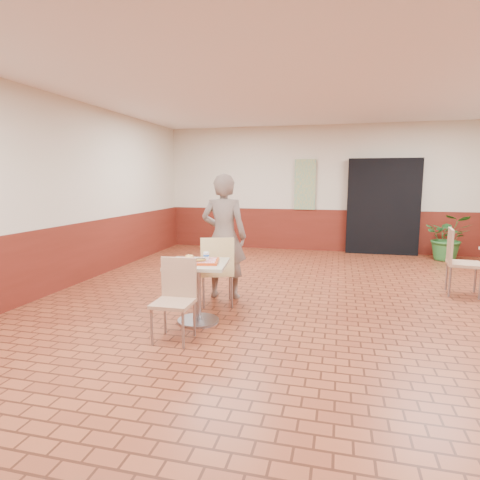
% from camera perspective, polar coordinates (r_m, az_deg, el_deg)
% --- Properties ---
extents(room_shell, '(8.01, 10.01, 3.01)m').
position_cam_1_polar(room_shell, '(4.90, 11.29, 5.88)').
color(room_shell, brown).
rests_on(room_shell, ground).
extents(wainscot_band, '(8.00, 10.00, 1.00)m').
position_cam_1_polar(wainscot_band, '(5.04, 10.96, -5.55)').
color(wainscot_band, '#571910').
rests_on(wainscot_band, ground).
extents(corridor_doorway, '(1.60, 0.22, 2.20)m').
position_cam_1_polar(corridor_doorway, '(9.83, 19.66, 4.48)').
color(corridor_doorway, black).
rests_on(corridor_doorway, ground).
extents(promo_poster, '(0.50, 0.03, 1.20)m').
position_cam_1_polar(promo_poster, '(9.86, 9.22, 7.78)').
color(promo_poster, gray).
rests_on(promo_poster, wainscot_band).
extents(main_table, '(0.70, 0.70, 0.74)m').
position_cam_1_polar(main_table, '(4.88, -6.03, -5.97)').
color(main_table, '#BCB697').
rests_on(main_table, ground).
extents(chair_main_front, '(0.41, 0.41, 0.88)m').
position_cam_1_polar(chair_main_front, '(4.41, -9.15, -7.67)').
color(chair_main_front, tan).
rests_on(chair_main_front, ground).
extents(chair_main_back, '(0.57, 0.57, 0.96)m').
position_cam_1_polar(chair_main_back, '(5.46, -3.26, -3.92)').
color(chair_main_back, '#E7D18A').
rests_on(chair_main_back, ground).
extents(customer, '(0.67, 0.45, 1.81)m').
position_cam_1_polar(customer, '(5.79, -2.29, 0.50)').
color(customer, '#726358').
rests_on(customer, ground).
extents(serving_tray, '(0.49, 0.38, 0.03)m').
position_cam_1_polar(serving_tray, '(4.82, -6.07, -3.02)').
color(serving_tray, red).
rests_on(serving_tray, main_table).
extents(ring_donut, '(0.13, 0.13, 0.03)m').
position_cam_1_polar(ring_donut, '(4.95, -7.22, -2.36)').
color(ring_donut, '#F5BA59').
rests_on(ring_donut, serving_tray).
extents(long_john_donut, '(0.17, 0.13, 0.05)m').
position_cam_1_polar(long_john_donut, '(4.72, -5.76, -2.79)').
color(long_john_donut, '#B88F35').
rests_on(long_john_donut, serving_tray).
extents(paper_cup, '(0.07, 0.07, 0.09)m').
position_cam_1_polar(paper_cup, '(4.84, -4.82, -2.23)').
color(paper_cup, silver).
rests_on(paper_cup, serving_tray).
extents(chair_second_left, '(0.51, 0.51, 0.99)m').
position_cam_1_polar(chair_second_left, '(6.84, 28.63, -2.26)').
color(chair_second_left, tan).
rests_on(chair_second_left, ground).
extents(potted_plant, '(1.05, 0.95, 1.00)m').
position_cam_1_polar(potted_plant, '(9.64, 27.50, 0.35)').
color(potted_plant, '#2A6A2C').
rests_on(potted_plant, ground).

